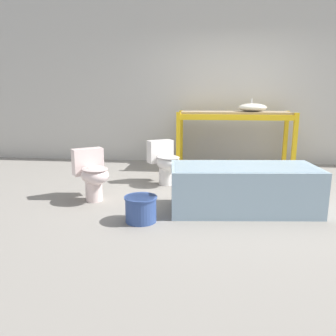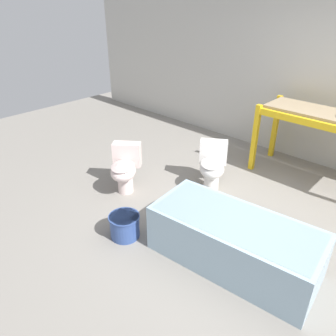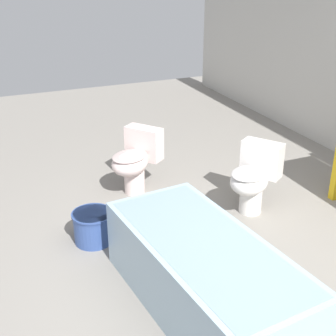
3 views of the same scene
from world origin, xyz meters
The scene contains 5 objects.
ground_plane centered at (0.00, 0.00, 0.00)m, with size 12.00×12.00×0.00m, color gray.
bathtub_main centered at (0.01, -0.59, 0.30)m, with size 1.68×0.87×0.51m.
toilet_near centered at (-1.80, -0.43, 0.35)m, with size 0.61×0.65×0.63m.
toilet_far centered at (-1.00, 0.43, 0.35)m, with size 0.59×0.65×0.63m.
bucket_white centered at (-1.08, -1.06, 0.14)m, with size 0.34×0.34×0.27m.
Camera 3 is at (2.22, -1.80, 2.18)m, focal length 50.00 mm.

